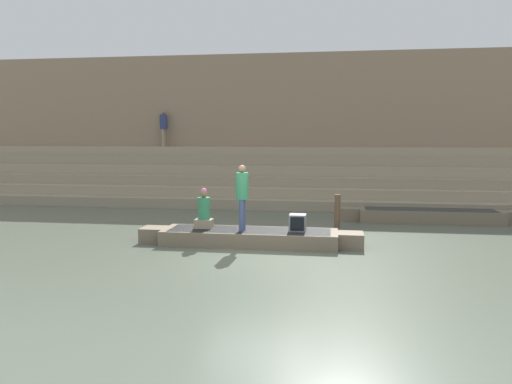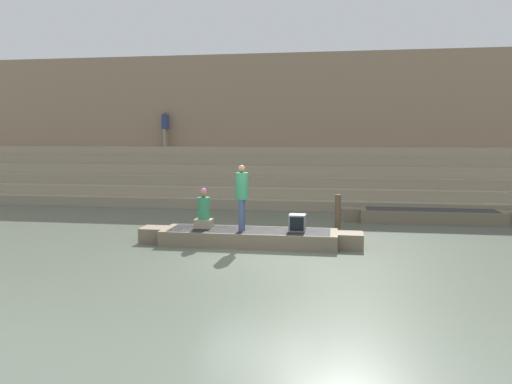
# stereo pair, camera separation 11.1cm
# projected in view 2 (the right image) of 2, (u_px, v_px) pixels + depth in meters

# --- Properties ---
(ground_plane) EXTENTS (120.00, 120.00, 0.00)m
(ground_plane) POSITION_uv_depth(u_px,v_px,m) (255.00, 257.00, 12.07)
(ground_plane) COLOR #566051
(ghat_steps) EXTENTS (36.00, 3.74, 2.44)m
(ghat_steps) POSITION_uv_depth(u_px,v_px,m) (291.00, 183.00, 21.76)
(ghat_steps) COLOR gray
(ghat_steps) RESTS_ON ground
(back_wall) EXTENTS (34.20, 1.28, 6.69)m
(back_wall) POSITION_uv_depth(u_px,v_px,m) (295.00, 128.00, 23.40)
(back_wall) COLOR #937A60
(back_wall) RESTS_ON ground
(rowboat_main) EXTENTS (6.05, 1.39, 0.40)m
(rowboat_main) POSITION_uv_depth(u_px,v_px,m) (249.00, 237.00, 13.48)
(rowboat_main) COLOR #756651
(rowboat_main) RESTS_ON ground
(person_standing) EXTENTS (0.34, 0.34, 1.76)m
(person_standing) POSITION_uv_depth(u_px,v_px,m) (242.00, 193.00, 13.26)
(person_standing) COLOR #3D4C75
(person_standing) RESTS_ON rowboat_main
(person_rowing) EXTENTS (0.47, 0.37, 1.11)m
(person_rowing) POSITION_uv_depth(u_px,v_px,m) (204.00, 212.00, 13.71)
(person_rowing) COLOR gray
(person_rowing) RESTS_ON rowboat_main
(tv_set) EXTENTS (0.44, 0.44, 0.44)m
(tv_set) POSITION_uv_depth(u_px,v_px,m) (297.00, 223.00, 13.31)
(tv_set) COLOR slate
(tv_set) RESTS_ON rowboat_main
(moored_boat_shore) EXTENTS (6.02, 1.09, 0.44)m
(moored_boat_shore) POSITION_uv_depth(u_px,v_px,m) (431.00, 216.00, 16.94)
(moored_boat_shore) COLOR #756651
(moored_boat_shore) RESTS_ON ground
(mooring_post) EXTENTS (0.19, 0.19, 1.07)m
(mooring_post) POSITION_uv_depth(u_px,v_px,m) (338.00, 211.00, 15.95)
(mooring_post) COLOR brown
(mooring_post) RESTS_ON ground
(person_on_steps) EXTENTS (0.35, 0.35, 1.69)m
(person_on_steps) POSITION_uv_depth(u_px,v_px,m) (165.00, 126.00, 23.44)
(person_on_steps) COLOR gray
(person_on_steps) RESTS_ON ghat_steps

